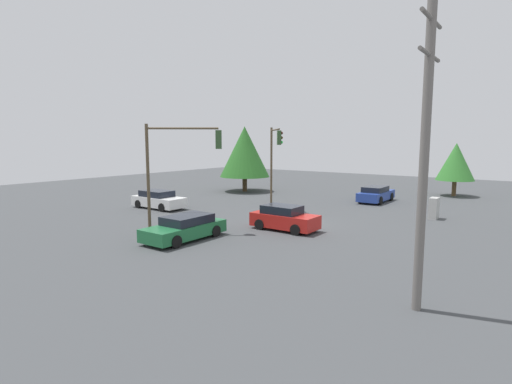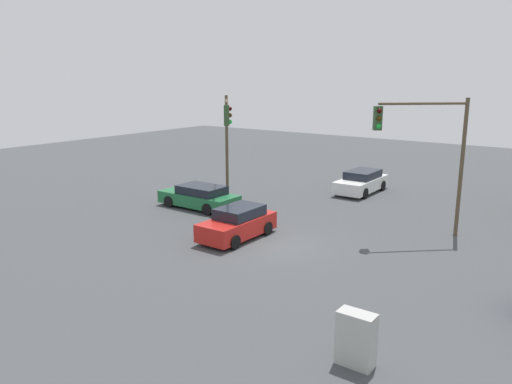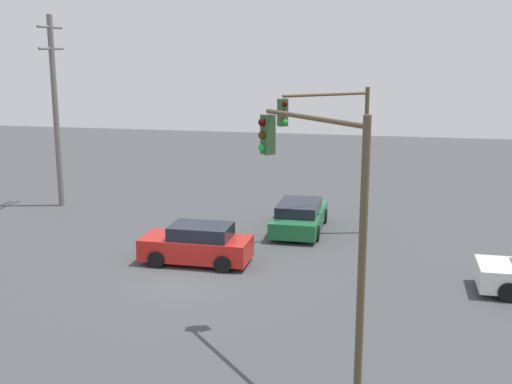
# 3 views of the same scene
# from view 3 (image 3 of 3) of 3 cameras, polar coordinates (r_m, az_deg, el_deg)

# --- Properties ---
(ground_plane) EXTENTS (80.00, 80.00, 0.00)m
(ground_plane) POSITION_cam_3_polar(r_m,az_deg,el_deg) (22.15, -6.33, -7.93)
(ground_plane) COLOR #424447
(sedan_red) EXTENTS (1.86, 4.00, 1.47)m
(sedan_red) POSITION_cam_3_polar(r_m,az_deg,el_deg) (23.78, -5.25, -4.68)
(sedan_red) COLOR red
(sedan_red) RESTS_ON ground_plane
(sedan_green) EXTENTS (4.70, 2.06, 1.31)m
(sedan_green) POSITION_cam_3_polar(r_m,az_deg,el_deg) (27.97, 3.89, -2.16)
(sedan_green) COLOR #1E6638
(sedan_green) RESTS_ON ground_plane
(traffic_signal_main) EXTENTS (3.34, 3.05, 6.39)m
(traffic_signal_main) POSITION_cam_3_polar(r_m,az_deg,el_deg) (15.28, 5.64, -0.07)
(traffic_signal_main) COLOR brown
(traffic_signal_main) RESTS_ON ground_plane
(traffic_signal_cross) EXTENTS (2.88, 3.40, 6.23)m
(traffic_signal_cross) POSITION_cam_3_polar(r_m,az_deg,el_deg) (26.24, 6.89, 4.94)
(traffic_signal_cross) COLOR brown
(traffic_signal_cross) RESTS_ON ground_plane
(utility_pole_tall) EXTENTS (2.20, 0.28, 9.37)m
(utility_pole_tall) POSITION_cam_3_polar(r_m,az_deg,el_deg) (33.24, -17.41, 7.22)
(utility_pole_tall) COLOR slate
(utility_pole_tall) RESTS_ON ground_plane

